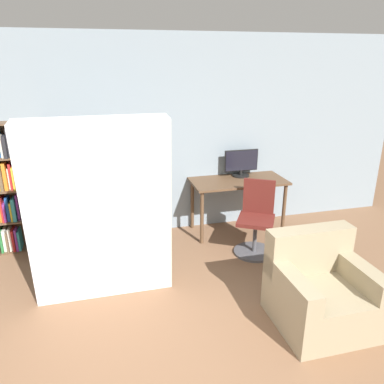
{
  "coord_description": "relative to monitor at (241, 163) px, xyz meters",
  "views": [
    {
      "loc": [
        -0.46,
        -1.87,
        2.36
      ],
      "look_at": [
        0.46,
        1.7,
        1.05
      ],
      "focal_mm": 35.0,
      "sensor_mm": 36.0,
      "label": 1
    }
  ],
  "objects": [
    {
      "name": "armchair",
      "position": [
        -0.07,
        -2.23,
        -0.65
      ],
      "size": [
        0.85,
        0.8,
        0.85
      ],
      "color": "gray",
      "rests_on": "ground"
    },
    {
      "name": "wall_back",
      "position": [
        -1.51,
        0.17,
        0.38
      ],
      "size": [
        8.0,
        0.06,
        2.7
      ],
      "color": "gray",
      "rests_on": "ground"
    },
    {
      "name": "office_chair",
      "position": [
        -0.1,
        -0.82,
        -0.59
      ],
      "size": [
        0.6,
        0.6,
        0.93
      ],
      "color": "#4C4C51",
      "rests_on": "ground"
    },
    {
      "name": "bookshelf",
      "position": [
        -3.03,
        0.03,
        -0.13
      ],
      "size": [
        0.7,
        0.28,
        1.66
      ],
      "color": "brown",
      "rests_on": "ground"
    },
    {
      "name": "desk",
      "position": [
        -0.1,
        -0.17,
        -0.3
      ],
      "size": [
        1.32,
        0.63,
        0.77
      ],
      "color": "brown",
      "rests_on": "ground"
    },
    {
      "name": "mattress_near",
      "position": [
        -1.99,
        -1.29,
        -0.03
      ],
      "size": [
        1.39,
        0.4,
        1.87
      ],
      "color": "silver",
      "rests_on": "ground"
    },
    {
      "name": "monitor",
      "position": [
        0.0,
        0.0,
        0.0
      ],
      "size": [
        0.5,
        0.24,
        0.39
      ],
      "color": "black",
      "rests_on": "desk"
    }
  ]
}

